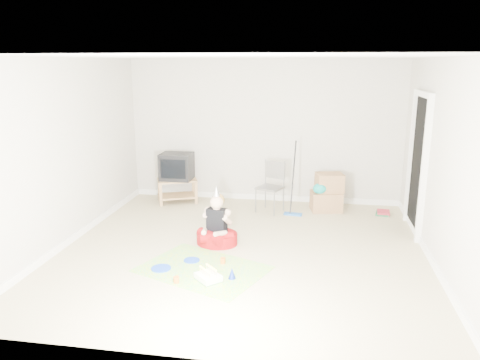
% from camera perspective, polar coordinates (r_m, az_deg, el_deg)
% --- Properties ---
extents(ground, '(5.00, 5.00, 0.00)m').
position_cam_1_polar(ground, '(6.57, 0.29, -8.52)').
color(ground, '#C5B68D').
rests_on(ground, ground).
extents(doorway_recess, '(0.02, 0.90, 2.05)m').
position_cam_1_polar(doorway_recess, '(7.50, 20.92, 1.61)').
color(doorway_recess, black).
rests_on(doorway_recess, ground).
extents(tv_stand, '(0.82, 0.67, 0.44)m').
position_cam_1_polar(tv_stand, '(8.74, -7.64, -1.03)').
color(tv_stand, '#A97D4C').
rests_on(tv_stand, ground).
extents(crt_tv, '(0.56, 0.47, 0.49)m').
position_cam_1_polar(crt_tv, '(8.64, -7.73, 1.66)').
color(crt_tv, black).
rests_on(crt_tv, tv_stand).
extents(folding_chair, '(0.52, 0.51, 0.89)m').
position_cam_1_polar(folding_chair, '(8.08, 3.67, -0.93)').
color(folding_chair, gray).
rests_on(folding_chair, ground).
extents(cardboard_boxes, '(0.60, 0.51, 0.66)m').
position_cam_1_polar(cardboard_boxes, '(8.30, 10.57, -1.57)').
color(cardboard_boxes, '#A77B51').
rests_on(cardboard_boxes, ground).
extents(floor_mop, '(0.32, 0.41, 1.23)m').
position_cam_1_polar(floor_mop, '(7.98, 6.51, -2.48)').
color(floor_mop, blue).
rests_on(floor_mop, ground).
extents(book_pile, '(0.26, 0.31, 0.06)m').
position_cam_1_polar(book_pile, '(8.39, 17.08, -3.84)').
color(book_pile, '#22673A').
rests_on(book_pile, ground).
extents(seated_woman, '(0.70, 0.70, 0.86)m').
position_cam_1_polar(seated_woman, '(6.73, -2.83, -6.25)').
color(seated_woman, maroon).
rests_on(seated_woman, ground).
extents(party_mat, '(1.81, 1.58, 0.01)m').
position_cam_1_polar(party_mat, '(6.02, -4.57, -10.76)').
color(party_mat, '#F2337D').
rests_on(party_mat, ground).
extents(birthday_cake, '(0.37, 0.37, 0.14)m').
position_cam_1_polar(birthday_cake, '(5.70, -3.89, -11.78)').
color(birthday_cake, white).
rests_on(birthday_cake, party_mat).
extents(blue_plate_near, '(0.29, 0.29, 0.01)m').
position_cam_1_polar(blue_plate_near, '(6.25, -5.91, -9.70)').
color(blue_plate_near, blue).
rests_on(blue_plate_near, party_mat).
extents(blue_plate_far, '(0.31, 0.31, 0.01)m').
position_cam_1_polar(blue_plate_far, '(6.08, -9.61, -10.56)').
color(blue_plate_far, blue).
rests_on(blue_plate_far, party_mat).
extents(orange_cup_near, '(0.07, 0.07, 0.08)m').
position_cam_1_polar(orange_cup_near, '(6.13, -2.10, -9.79)').
color(orange_cup_near, orange).
rests_on(orange_cup_near, party_mat).
extents(orange_cup_far, '(0.09, 0.09, 0.08)m').
position_cam_1_polar(orange_cup_far, '(5.68, -7.76, -11.95)').
color(orange_cup_far, orange).
rests_on(orange_cup_far, party_mat).
extents(blue_party_hat, '(0.12, 0.12, 0.14)m').
position_cam_1_polar(blue_party_hat, '(5.72, -0.99, -11.30)').
color(blue_party_hat, '#1A37BB').
rests_on(blue_party_hat, party_mat).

